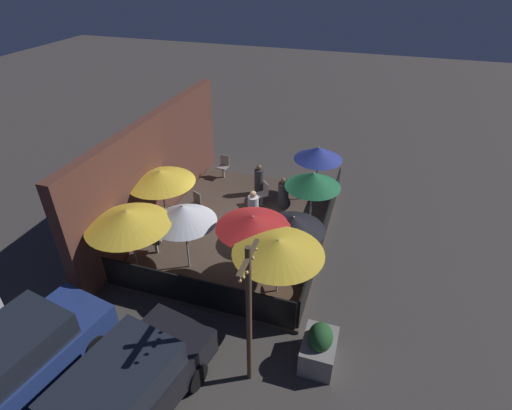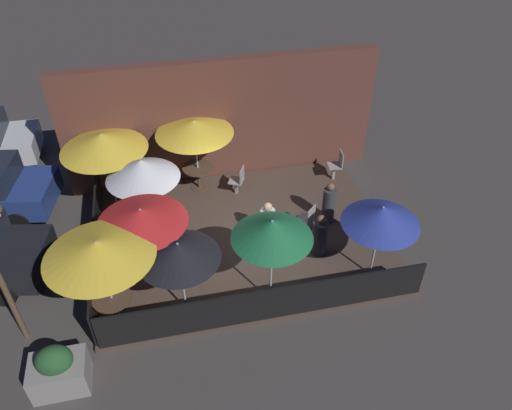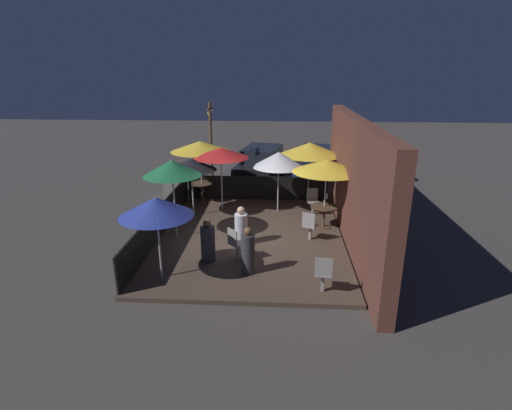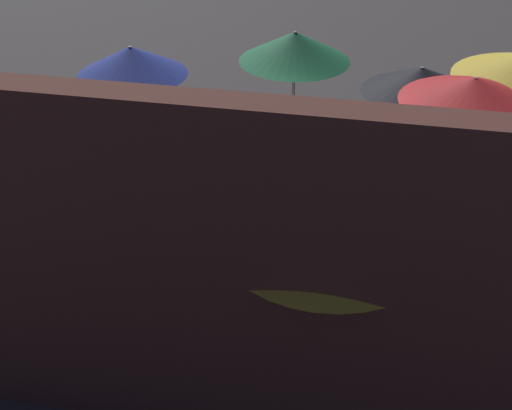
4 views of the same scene
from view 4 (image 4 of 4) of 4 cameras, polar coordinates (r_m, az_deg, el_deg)
name	(u,v)px [view 4 (image 4 of 4)]	position (r m, az deg, el deg)	size (l,w,h in m)	color
ground_plane	(279,256)	(10.29, 1.83, -4.14)	(60.00, 60.00, 0.00)	#423D3A
patio_deck	(279,253)	(10.26, 1.84, -3.87)	(7.55, 5.73, 0.12)	#47382D
building_wall	(226,285)	(6.74, -2.39, -6.41)	(9.15, 0.36, 3.78)	brown
fence_front	(307,134)	(12.38, 4.10, 5.70)	(7.35, 0.05, 0.95)	black
patio_umbrella_1	(329,225)	(7.02, 5.86, -1.63)	(2.19, 2.19, 2.29)	#B2B2B7
patio_umbrella_3	(131,61)	(11.76, -9.95, 11.30)	(1.79, 1.79, 2.12)	#B2B2B7
patio_umbrella_4	(473,90)	(10.24, 16.98, 8.77)	(2.00, 2.00, 2.33)	#B2B2B7
patio_umbrella_5	(420,80)	(11.17, 13.01, 9.71)	(1.77, 1.77, 2.07)	#B2B2B7
patio_umbrella_6	(295,47)	(11.27, 3.12, 12.53)	(1.74, 1.74, 2.44)	#B2B2B7
patio_umbrella_7	(475,177)	(8.46, 17.10, 2.14)	(1.87, 1.87, 2.21)	#B2B2B7
dining_table_0	(511,164)	(11.82, 19.71, 3.10)	(0.85, 0.85, 0.76)	#4C3828
dining_table_1	(322,339)	(7.94, 5.27, -10.66)	(0.90, 0.90, 0.74)	#4C3828
patio_chair_1	(235,302)	(8.54, -1.72, -7.73)	(0.54, 0.54, 0.91)	gray
patio_chair_2	(171,198)	(10.51, -6.84, 0.54)	(0.57, 0.57, 0.92)	gray
patio_chair_3	(439,344)	(8.22, 14.45, -10.68)	(0.47, 0.47, 0.93)	gray
patron_0	(113,203)	(10.41, -11.34, 0.15)	(0.42, 0.42, 1.25)	#333338
patron_1	(240,206)	(10.22, -1.27, -0.10)	(0.50, 0.50, 1.17)	silver
patron_2	(178,171)	(11.14, -6.23, 2.71)	(0.46, 0.46, 1.21)	#333338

